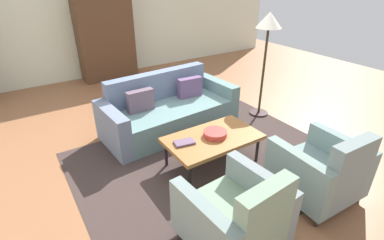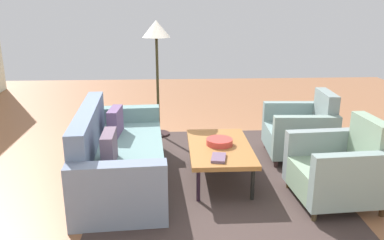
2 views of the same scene
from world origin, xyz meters
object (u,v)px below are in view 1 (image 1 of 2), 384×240
(fruit_bowl, at_px, (215,134))
(floor_lamp, at_px, (268,30))
(armchair_right, at_px, (322,173))
(book_stack, at_px, (184,142))
(armchair_left, at_px, (238,219))
(cabinet, at_px, (106,39))
(couch, at_px, (168,111))
(coffee_table, at_px, (213,139))

(fruit_bowl, height_order, floor_lamp, floor_lamp)
(armchair_right, relative_size, book_stack, 3.29)
(armchair_left, distance_m, floor_lamp, 3.10)
(book_stack, relative_size, cabinet, 0.15)
(armchair_left, bearing_deg, fruit_bowl, 57.73)
(armchair_right, height_order, floor_lamp, floor_lamp)
(armchair_left, height_order, cabinet, cabinet)
(couch, distance_m, cabinet, 2.97)
(armchair_right, distance_m, fruit_bowl, 1.30)
(coffee_table, height_order, cabinet, cabinet)
(fruit_bowl, bearing_deg, armchair_right, -64.25)
(armchair_right, bearing_deg, armchair_left, -177.21)
(couch, bearing_deg, armchair_left, 72.22)
(coffee_table, relative_size, book_stack, 4.48)
(coffee_table, distance_m, book_stack, 0.39)
(book_stack, bearing_deg, coffee_table, -8.74)
(coffee_table, bearing_deg, armchair_right, -62.90)
(coffee_table, bearing_deg, book_stack, 171.26)
(cabinet, bearing_deg, armchair_left, -96.79)
(couch, height_order, book_stack, couch)
(book_stack, bearing_deg, armchair_right, -51.26)
(armchair_right, xyz_separation_m, cabinet, (-0.57, 5.26, 0.56))
(armchair_right, bearing_deg, floor_lamp, 65.50)
(book_stack, xyz_separation_m, cabinet, (0.42, 4.03, 0.48))
(couch, xyz_separation_m, armchair_left, (-0.59, -2.35, 0.06))
(fruit_bowl, height_order, cabinet, cabinet)
(fruit_bowl, bearing_deg, cabinet, 90.05)
(armchair_right, height_order, fruit_bowl, armchair_right)
(fruit_bowl, distance_m, cabinet, 4.12)
(floor_lamp, bearing_deg, couch, 164.44)
(coffee_table, relative_size, cabinet, 0.67)
(armchair_right, distance_m, cabinet, 5.32)
(coffee_table, xyz_separation_m, armchair_right, (0.60, -1.17, -0.03))
(couch, height_order, cabinet, cabinet)
(coffee_table, distance_m, fruit_bowl, 0.08)
(couch, bearing_deg, coffee_table, 86.57)
(armchair_left, height_order, fruit_bowl, armchair_left)
(coffee_table, bearing_deg, fruit_bowl, 0.00)
(couch, distance_m, armchair_left, 2.43)
(armchair_right, height_order, cabinet, cabinet)
(fruit_bowl, xyz_separation_m, floor_lamp, (1.55, 0.74, 1.00))
(armchair_left, height_order, armchair_right, same)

